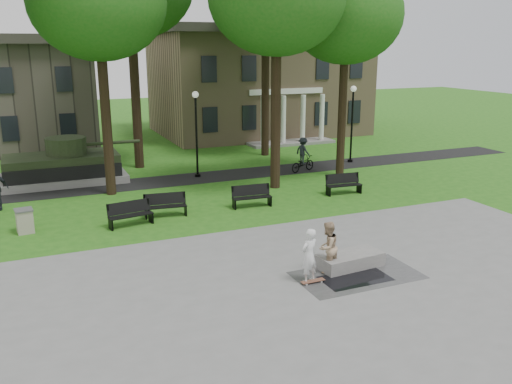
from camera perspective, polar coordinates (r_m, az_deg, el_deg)
ground at (r=19.33m, az=3.30°, el=-6.45°), size 120.00×120.00×0.00m
plaza at (r=15.42m, az=11.77°, el=-12.63°), size 22.00×16.00×0.02m
footpath at (r=30.05m, az=-6.90°, el=1.40°), size 44.00×2.60×0.01m
building_right at (r=45.85m, az=0.12°, el=11.75°), size 17.00×12.00×8.60m
tree_1 at (r=26.85m, az=-16.33°, el=18.55°), size 6.20×6.20×11.63m
tree_3 at (r=30.21m, az=9.47°, el=17.82°), size 6.00×6.00×11.19m
tree_5 at (r=35.75m, az=1.03°, el=19.30°), size 6.40×6.40×12.44m
lamp_mid at (r=29.93m, az=-6.31°, el=6.81°), size 0.36×0.36×4.73m
lamp_right at (r=34.16m, az=10.09°, el=7.71°), size 0.36×0.36×4.73m
tank_monument at (r=30.74m, az=-19.65°, el=2.56°), size 7.45×3.40×2.40m
puddle at (r=17.55m, az=10.43°, el=-8.95°), size 2.20×1.20×0.00m
concrete_block at (r=18.34m, az=9.84°, el=-7.06°), size 2.27×1.17×0.45m
skateboard at (r=17.06m, az=6.01°, el=-9.38°), size 0.78×0.21×0.07m
skateboarder at (r=16.79m, az=5.61°, el=-6.68°), size 0.73×0.59×1.74m
friend_watching at (r=17.59m, az=7.54°, el=-5.77°), size 1.03×0.95×1.69m
cyclist at (r=31.53m, az=4.95°, el=3.63°), size 1.87×1.15×1.99m
park_bench_0 at (r=22.60m, az=-13.09°, el=-2.18°), size 1.85×0.81×1.00m
park_bench_1 at (r=23.53m, az=-9.56°, el=-1.30°), size 1.84×0.73×1.00m
park_bench_2 at (r=24.57m, az=-0.50°, el=-0.37°), size 1.83×0.66×1.00m
park_bench_3 at (r=27.06m, az=9.15°, el=0.90°), size 1.83×0.66×1.00m
trash_bin at (r=23.05m, az=-23.17°, el=-2.80°), size 0.73×0.73×0.96m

